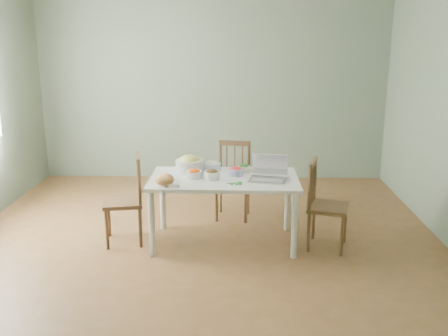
{
  "coord_description": "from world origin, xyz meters",
  "views": [
    {
      "loc": [
        0.37,
        -4.81,
        2.1
      ],
      "look_at": [
        0.24,
        0.05,
        0.8
      ],
      "focal_mm": 40.51,
      "sensor_mm": 36.0,
      "label": 1
    }
  ],
  "objects_px": {
    "chair_far": "(233,181)",
    "bowl_squash": "(190,164)",
    "chair_left": "(123,200)",
    "laptop": "(268,169)",
    "chair_right": "(328,205)",
    "dining_table": "(224,210)",
    "bread_boule": "(165,180)"
  },
  "relations": [
    {
      "from": "chair_left",
      "to": "bread_boule",
      "type": "bearing_deg",
      "value": 49.12
    },
    {
      "from": "dining_table",
      "to": "bowl_squash",
      "type": "bearing_deg",
      "value": 149.53
    },
    {
      "from": "chair_far",
      "to": "chair_left",
      "type": "bearing_deg",
      "value": -139.75
    },
    {
      "from": "dining_table",
      "to": "laptop",
      "type": "xyz_separation_m",
      "value": [
        0.43,
        -0.1,
        0.47
      ]
    },
    {
      "from": "bowl_squash",
      "to": "chair_right",
      "type": "bearing_deg",
      "value": -12.46
    },
    {
      "from": "bread_boule",
      "to": "laptop",
      "type": "distance_m",
      "value": 1.0
    },
    {
      "from": "dining_table",
      "to": "chair_right",
      "type": "distance_m",
      "value": 1.05
    },
    {
      "from": "chair_right",
      "to": "bowl_squash",
      "type": "xyz_separation_m",
      "value": [
        -1.4,
        0.31,
        0.33
      ]
    },
    {
      "from": "chair_left",
      "to": "chair_right",
      "type": "xyz_separation_m",
      "value": [
        2.07,
        -0.08,
        -0.01
      ]
    },
    {
      "from": "chair_right",
      "to": "bowl_squash",
      "type": "bearing_deg",
      "value": 94.0
    },
    {
      "from": "chair_right",
      "to": "laptop",
      "type": "height_order",
      "value": "laptop"
    },
    {
      "from": "chair_far",
      "to": "chair_left",
      "type": "height_order",
      "value": "chair_left"
    },
    {
      "from": "dining_table",
      "to": "chair_left",
      "type": "relative_size",
      "value": 1.63
    },
    {
      "from": "bread_boule",
      "to": "bowl_squash",
      "type": "bearing_deg",
      "value": 69.35
    },
    {
      "from": "dining_table",
      "to": "bread_boule",
      "type": "bearing_deg",
      "value": -152.5
    },
    {
      "from": "chair_left",
      "to": "laptop",
      "type": "bearing_deg",
      "value": 75.88
    },
    {
      "from": "chair_right",
      "to": "laptop",
      "type": "bearing_deg",
      "value": 106.43
    },
    {
      "from": "laptop",
      "to": "bread_boule",
      "type": "bearing_deg",
      "value": -157.69
    },
    {
      "from": "chair_far",
      "to": "chair_right",
      "type": "height_order",
      "value": "chair_right"
    },
    {
      "from": "dining_table",
      "to": "laptop",
      "type": "relative_size",
      "value": 4.19
    },
    {
      "from": "dining_table",
      "to": "bread_boule",
      "type": "xyz_separation_m",
      "value": [
        -0.55,
        -0.29,
        0.41
      ]
    },
    {
      "from": "chair_far",
      "to": "chair_left",
      "type": "distance_m",
      "value": 1.34
    },
    {
      "from": "chair_far",
      "to": "bowl_squash",
      "type": "distance_m",
      "value": 0.76
    },
    {
      "from": "chair_right",
      "to": "bread_boule",
      "type": "distance_m",
      "value": 1.63
    },
    {
      "from": "chair_left",
      "to": "laptop",
      "type": "height_order",
      "value": "laptop"
    },
    {
      "from": "dining_table",
      "to": "chair_far",
      "type": "relative_size",
      "value": 1.68
    },
    {
      "from": "bread_boule",
      "to": "dining_table",
      "type": "bearing_deg",
      "value": 27.5
    },
    {
      "from": "chair_far",
      "to": "bowl_squash",
      "type": "height_order",
      "value": "chair_far"
    },
    {
      "from": "chair_far",
      "to": "laptop",
      "type": "bearing_deg",
      "value": -60.69
    },
    {
      "from": "chair_left",
      "to": "laptop",
      "type": "distance_m",
      "value": 1.51
    },
    {
      "from": "chair_left",
      "to": "bread_boule",
      "type": "relative_size",
      "value": 5.17
    },
    {
      "from": "bowl_squash",
      "to": "chair_far",
      "type": "bearing_deg",
      "value": 49.27
    }
  ]
}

